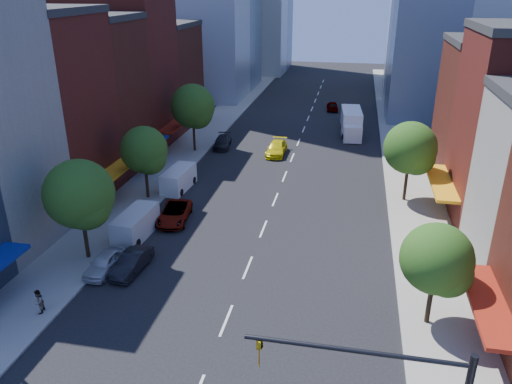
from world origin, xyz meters
TOP-DOWN VIEW (x-y plane):
  - sidewalk_left at (-12.50, 40.00)m, footprint 5.00×120.00m
  - sidewalk_right at (12.50, 40.00)m, footprint 5.00×120.00m
  - bldg_left_2 at (-21.00, 20.50)m, footprint 12.00×9.00m
  - bldg_left_3 at (-21.00, 29.00)m, footprint 12.00×8.00m
  - bldg_left_4 at (-21.00, 37.50)m, footprint 12.00×9.00m
  - bldg_left_5 at (-21.00, 47.00)m, footprint 12.00×10.00m
  - bldg_right_3 at (21.00, 34.00)m, footprint 12.00×10.00m
  - tree_left_near at (-11.35, 10.92)m, footprint 4.80×4.80m
  - tree_left_mid at (-11.35, 21.92)m, footprint 4.20×4.20m
  - tree_left_far at (-11.35, 35.92)m, footprint 5.00×5.00m
  - tree_right_near at (11.65, 7.92)m, footprint 4.00×4.00m
  - tree_right_far at (11.65, 25.92)m, footprint 4.60×4.60m
  - parked_car_front at (-9.50, 9.63)m, footprint 1.73×3.97m
  - parked_car_second at (-7.68, 10.01)m, footprint 1.74×4.18m
  - parked_car_third at (-7.50, 18.06)m, footprint 2.89×5.17m
  - parked_car_rear at (-8.71, 38.24)m, footprint 2.45×4.76m
  - cargo_van_near at (-9.51, 14.75)m, footprint 2.17×4.91m
  - cargo_van_far at (-9.51, 24.67)m, footprint 2.18×4.84m
  - taxi at (-1.93, 36.86)m, footprint 2.06×5.02m
  - traffic_car_oncoming at (5.92, 50.86)m, footprint 1.96×4.72m
  - traffic_car_far at (3.15, 59.72)m, footprint 2.02×4.20m
  - box_truck at (6.26, 46.54)m, footprint 2.99×8.12m
  - pedestrian_far at (-11.03, 4.38)m, footprint 0.72×0.85m

SIDE VIEW (x-z plane):
  - sidewalk_left at x=-12.50m, z-range 0.00..0.15m
  - sidewalk_right at x=12.50m, z-range 0.00..0.15m
  - parked_car_rear at x=-8.71m, z-range 0.00..1.32m
  - parked_car_front at x=-9.50m, z-range 0.00..1.33m
  - parked_car_second at x=-7.68m, z-range 0.00..1.34m
  - parked_car_third at x=-7.50m, z-range 0.00..1.37m
  - traffic_car_far at x=3.15m, z-range 0.00..1.38m
  - taxi at x=-1.93m, z-range 0.00..1.45m
  - traffic_car_oncoming at x=5.92m, z-range 0.00..1.52m
  - pedestrian_far at x=-11.03m, z-range 0.15..1.68m
  - cargo_van_far at x=-9.51m, z-range -0.01..2.00m
  - cargo_van_near at x=-9.51m, z-range -0.01..2.04m
  - box_truck at x=6.26m, z-range -0.09..3.12m
  - tree_right_near at x=11.65m, z-range 1.09..7.29m
  - tree_left_mid at x=-11.35m, z-range 1.20..7.85m
  - tree_right_far at x=11.65m, z-range 1.26..8.46m
  - tree_left_near at x=-11.35m, z-range 1.22..8.52m
  - tree_left_far at x=-11.35m, z-range 1.33..9.08m
  - bldg_left_5 at x=-21.00m, z-range 0.00..13.00m
  - bldg_right_3 at x=21.00m, z-range 0.00..13.00m
  - bldg_left_3 at x=-21.00m, z-range 0.00..15.00m
  - bldg_left_2 at x=-21.00m, z-range 0.00..16.00m
  - bldg_left_4 at x=-21.00m, z-range 0.00..17.00m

